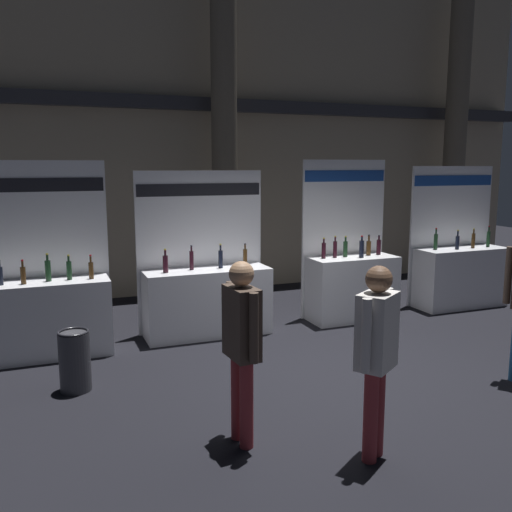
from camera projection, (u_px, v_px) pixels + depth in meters
The scene contains 9 objects.
ground_plane at pixel (329, 369), 6.78m from camera, with size 29.11×29.11×0.00m, color black.
hall_colonnade at pixel (213, 124), 10.62m from camera, with size 14.56×1.17×6.58m.
exhibitor_booth_0 at pixel (38, 310), 7.17m from camera, with size 1.89×0.66×2.55m.
exhibitor_booth_1 at pixel (207, 294), 8.11m from camera, with size 1.93×0.66×2.41m.
exhibitor_booth_2 at pixel (351, 280), 8.94m from camera, with size 1.50×0.66×2.58m.
exhibitor_booth_3 at pixel (459, 271), 9.77m from camera, with size 1.74×0.66×2.47m.
trash_bin at pixel (75, 361), 6.10m from camera, with size 0.34×0.34×0.69m.
visitor_2 at pixel (376, 346), 4.57m from camera, with size 0.45×0.41×1.68m.
visitor_3 at pixel (242, 337), 4.84m from camera, with size 0.24×0.56×1.67m.
Camera 1 is at (-3.20, -5.69, 2.48)m, focal length 38.62 mm.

